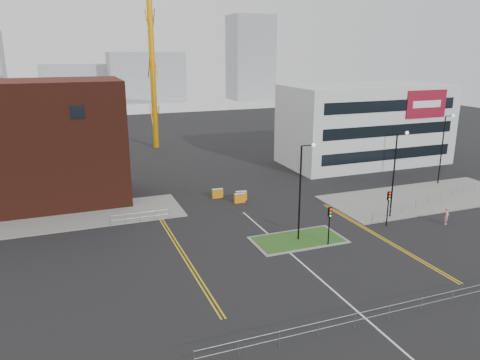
# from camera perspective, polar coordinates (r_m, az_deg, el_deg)

# --- Properties ---
(ground) EXTENTS (200.00, 200.00, 0.00)m
(ground) POSITION_cam_1_polar(r_m,az_deg,el_deg) (37.30, 10.20, -12.19)
(ground) COLOR black
(ground) RESTS_ON ground
(pavement_left) EXTENTS (28.00, 8.00, 0.12)m
(pavement_left) POSITION_cam_1_polar(r_m,az_deg,el_deg) (52.86, -22.43, -4.53)
(pavement_left) COLOR slate
(pavement_left) RESTS_ON ground
(pavement_right) EXTENTS (24.00, 10.00, 0.12)m
(pavement_right) POSITION_cam_1_polar(r_m,az_deg,el_deg) (60.22, 21.41, -2.00)
(pavement_right) COLOR slate
(pavement_right) RESTS_ON ground
(island_kerb) EXTENTS (8.60, 4.60, 0.08)m
(island_kerb) POSITION_cam_1_polar(r_m,az_deg,el_deg) (44.44, 7.11, -7.25)
(island_kerb) COLOR slate
(island_kerb) RESTS_ON ground
(grass_island) EXTENTS (8.00, 4.00, 0.12)m
(grass_island) POSITION_cam_1_polar(r_m,az_deg,el_deg) (44.43, 7.11, -7.22)
(grass_island) COLOR #274A18
(grass_island) RESTS_ON ground
(brick_building) EXTENTS (24.20, 10.07, 14.24)m
(brick_building) POSITION_cam_1_polar(r_m,az_deg,el_deg) (57.12, -26.05, 3.60)
(brick_building) COLOR #471B11
(brick_building) RESTS_ON ground
(office_block) EXTENTS (25.00, 12.20, 12.00)m
(office_block) POSITION_cam_1_polar(r_m,az_deg,el_deg) (74.96, 14.99, 6.58)
(office_block) COLOR silver
(office_block) RESTS_ON ground
(streetlamp_island) EXTENTS (1.46, 0.36, 9.18)m
(streetlamp_island) POSITION_cam_1_polar(r_m,az_deg,el_deg) (42.73, 7.61, -0.56)
(streetlamp_island) COLOR black
(streetlamp_island) RESTS_ON ground
(streetlamp_right_near) EXTENTS (1.46, 0.36, 9.18)m
(streetlamp_right_near) POSITION_cam_1_polar(r_m,az_deg,el_deg) (50.93, 18.48, 1.43)
(streetlamp_right_near) COLOR black
(streetlamp_right_near) RESTS_ON ground
(streetlamp_right_far) EXTENTS (1.46, 0.36, 9.18)m
(streetlamp_right_far) POSITION_cam_1_polar(r_m,az_deg,el_deg) (65.97, 23.59, 4.07)
(streetlamp_right_far) COLOR black
(streetlamp_right_far) RESTS_ON ground
(traffic_light_island) EXTENTS (0.28, 0.33, 3.65)m
(traffic_light_island) POSITION_cam_1_polar(r_m,az_deg,el_deg) (42.84, 10.86, -4.68)
(traffic_light_island) COLOR black
(traffic_light_island) RESTS_ON ground
(traffic_light_right) EXTENTS (0.28, 0.33, 3.65)m
(traffic_light_right) POSITION_cam_1_polar(r_m,az_deg,el_deg) (48.83, 17.65, -2.58)
(traffic_light_right) COLOR black
(traffic_light_right) RESTS_ON ground
(railing_front) EXTENTS (24.05, 0.05, 1.10)m
(railing_front) POSITION_cam_1_polar(r_m,az_deg,el_deg) (32.65, 15.88, -15.37)
(railing_front) COLOR gray
(railing_front) RESTS_ON ground
(railing_left) EXTENTS (6.05, 0.05, 1.10)m
(railing_left) POSITION_cam_1_polar(r_m,az_deg,el_deg) (49.26, -12.07, -4.26)
(railing_left) COLOR gray
(railing_left) RESTS_ON ground
(railing_right) EXTENTS (19.05, 5.05, 1.10)m
(railing_right) POSITION_cam_1_polar(r_m,az_deg,el_deg) (57.29, 22.02, -2.19)
(railing_right) COLOR gray
(railing_right) RESTS_ON ground
(centre_line) EXTENTS (0.15, 30.00, 0.01)m
(centre_line) POSITION_cam_1_polar(r_m,az_deg,el_deg) (38.81, 8.66, -10.94)
(centre_line) COLOR silver
(centre_line) RESTS_ON ground
(yellow_left_a) EXTENTS (0.12, 24.00, 0.01)m
(yellow_left_a) POSITION_cam_1_polar(r_m,az_deg,el_deg) (42.57, -7.55, -8.39)
(yellow_left_a) COLOR gold
(yellow_left_a) RESTS_ON ground
(yellow_left_b) EXTENTS (0.12, 24.00, 0.01)m
(yellow_left_b) POSITION_cam_1_polar(r_m,az_deg,el_deg) (42.63, -7.15, -8.33)
(yellow_left_b) COLOR gold
(yellow_left_b) RESTS_ON ground
(yellow_right_a) EXTENTS (0.12, 20.00, 0.01)m
(yellow_right_a) POSITION_cam_1_polar(r_m,az_deg,el_deg) (46.77, 16.47, -6.65)
(yellow_right_a) COLOR gold
(yellow_right_a) RESTS_ON ground
(yellow_right_b) EXTENTS (0.12, 20.00, 0.01)m
(yellow_right_b) POSITION_cam_1_polar(r_m,az_deg,el_deg) (46.94, 16.77, -6.59)
(yellow_right_b) COLOR gold
(yellow_right_b) RESTS_ON ground
(skyline_b) EXTENTS (24.00, 12.00, 16.00)m
(skyline_b) POSITION_cam_1_polar(r_m,az_deg,el_deg) (160.57, -11.34, 12.19)
(skyline_b) COLOR gray
(skyline_b) RESTS_ON ground
(skyline_c) EXTENTS (14.00, 12.00, 28.00)m
(skyline_c) POSITION_cam_1_polar(r_m,az_deg,el_deg) (165.26, 1.29, 14.66)
(skyline_c) COLOR gray
(skyline_c) RESTS_ON ground
(skyline_d) EXTENTS (30.00, 12.00, 12.00)m
(skyline_d) POSITION_cam_1_polar(r_m,az_deg,el_deg) (168.55, -18.06, 11.21)
(skyline_d) COLOR gray
(skyline_d) RESTS_ON ground
(pedestrian) EXTENTS (0.79, 0.74, 1.81)m
(pedestrian) POSITION_cam_1_polar(r_m,az_deg,el_deg) (52.03, 23.89, -4.02)
(pedestrian) COLOR #D48990
(pedestrian) RESTS_ON ground
(barrier_left) EXTENTS (1.34, 0.52, 1.11)m
(barrier_left) POSITION_cam_1_polar(r_m,az_deg,el_deg) (56.05, -2.77, -1.59)
(barrier_left) COLOR orange
(barrier_left) RESTS_ON ground
(barrier_mid) EXTENTS (1.29, 0.48, 1.08)m
(barrier_mid) POSITION_cam_1_polar(r_m,az_deg,el_deg) (54.28, -0.05, -2.18)
(barrier_mid) COLOR orange
(barrier_mid) RESTS_ON ground
(barrier_right) EXTENTS (1.37, 0.60, 1.11)m
(barrier_right) POSITION_cam_1_polar(r_m,az_deg,el_deg) (55.08, 0.14, -1.89)
(barrier_right) COLOR orange
(barrier_right) RESTS_ON ground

